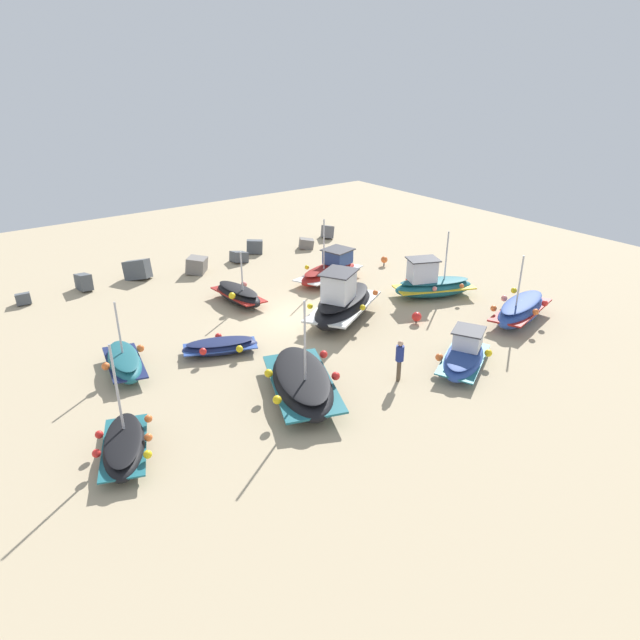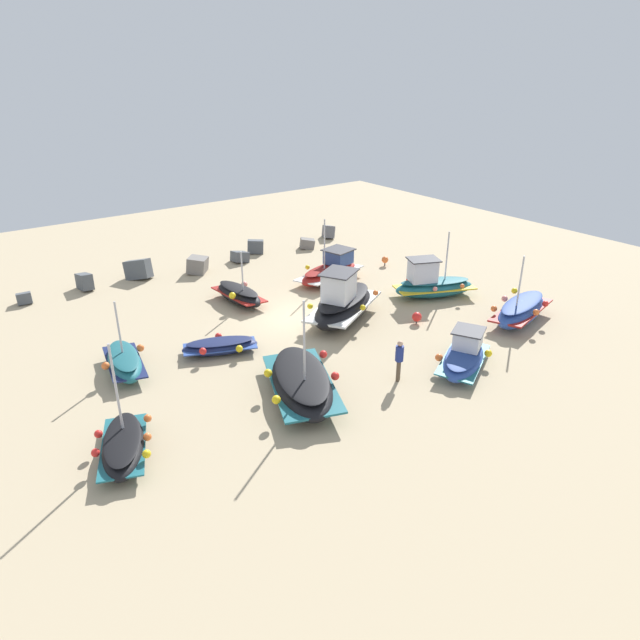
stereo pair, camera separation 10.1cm
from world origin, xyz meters
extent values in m
plane|color=tan|center=(0.00, 0.00, 0.00)|extent=(50.79, 50.79, 0.00)
ellipsoid|color=navy|center=(-4.73, -1.26, 0.29)|extent=(3.43, 2.33, 0.63)
cube|color=#2D4C9E|center=(-4.73, -1.26, 0.32)|extent=(3.32, 2.31, 0.09)
ellipsoid|color=#151E45|center=(-4.73, -1.26, 0.54)|extent=(3.01, 2.04, 0.13)
sphere|color=yellow|center=(-4.31, -2.20, 0.46)|extent=(0.30, 0.30, 0.30)
sphere|color=red|center=(-4.46, -0.60, 0.45)|extent=(0.30, 0.30, 0.30)
sphere|color=red|center=(-5.70, -1.64, 0.54)|extent=(0.30, 0.30, 0.30)
ellipsoid|color=#2D4C9E|center=(8.43, -6.87, 0.54)|extent=(4.62, 2.64, 1.17)
cube|color=maroon|center=(8.43, -6.87, 0.59)|extent=(4.45, 2.59, 0.19)
ellipsoid|color=navy|center=(8.43, -6.87, 0.99)|extent=(4.06, 2.27, 0.26)
cylinder|color=#B7B7BC|center=(7.67, -7.07, 2.28)|extent=(0.08, 0.08, 2.42)
sphere|color=orange|center=(7.02, -6.33, 0.84)|extent=(0.30, 0.30, 0.30)
sphere|color=orange|center=(8.06, -7.87, 0.93)|extent=(0.30, 0.30, 0.30)
sphere|color=#EA7F75|center=(8.21, -6.02, 0.96)|extent=(0.30, 0.30, 0.30)
sphere|color=red|center=(9.24, -7.56, 0.95)|extent=(0.30, 0.30, 0.30)
sphere|color=yellow|center=(9.39, -5.71, 0.99)|extent=(0.30, 0.30, 0.30)
ellipsoid|color=#1E6670|center=(7.46, -2.16, 0.47)|extent=(4.62, 3.29, 1.05)
cube|color=gold|center=(7.46, -2.16, 0.52)|extent=(4.47, 3.23, 0.19)
ellipsoid|color=#1A565F|center=(7.46, -2.16, 0.86)|extent=(4.05, 2.86, 0.24)
cube|color=silver|center=(6.78, -1.87, 1.52)|extent=(1.66, 1.49, 1.15)
cube|color=#333338|center=(6.78, -1.87, 2.12)|extent=(1.92, 1.73, 0.06)
cylinder|color=#B7B7BC|center=(7.97, -2.38, 2.23)|extent=(0.08, 0.08, 2.59)
sphere|color=orange|center=(8.12, -3.46, 0.83)|extent=(0.24, 0.24, 0.24)
sphere|color=red|center=(8.17, -1.46, 0.83)|extent=(0.24, 0.24, 0.24)
sphere|color=#EA7F75|center=(6.74, -2.86, 0.80)|extent=(0.24, 0.24, 0.24)
sphere|color=red|center=(6.79, -0.86, 0.71)|extent=(0.24, 0.24, 0.24)
ellipsoid|color=black|center=(-3.85, -6.13, 0.50)|extent=(3.87, 5.45, 1.10)
cube|color=#1E6670|center=(-3.85, -6.13, 0.55)|extent=(3.83, 5.28, 0.18)
ellipsoid|color=black|center=(-3.85, -6.13, 0.93)|extent=(3.38, 4.78, 0.25)
cylinder|color=#B7B7BC|center=(-4.06, -6.66, 2.54)|extent=(0.08, 0.08, 3.06)
sphere|color=yellow|center=(-5.43, -6.91, 0.79)|extent=(0.32, 0.32, 0.32)
sphere|color=red|center=(-2.93, -6.98, 0.91)|extent=(0.32, 0.32, 0.32)
sphere|color=yellow|center=(-4.76, -5.28, 0.87)|extent=(0.32, 0.32, 0.32)
sphere|color=red|center=(-2.26, -5.35, 0.90)|extent=(0.32, 0.32, 0.32)
ellipsoid|color=maroon|center=(4.37, 3.01, 0.43)|extent=(4.69, 2.81, 0.98)
cube|color=white|center=(4.37, 3.01, 0.47)|extent=(4.53, 2.78, 0.21)
ellipsoid|color=maroon|center=(4.37, 3.01, 0.79)|extent=(4.12, 2.43, 0.25)
cube|color=#2D4784|center=(5.16, 3.21, 1.25)|extent=(1.57, 1.54, 0.78)
cube|color=#333338|center=(5.16, 3.21, 1.67)|extent=(1.82, 1.78, 0.06)
cylinder|color=#B7B7BC|center=(3.94, 2.91, 2.27)|extent=(0.08, 0.08, 2.83)
sphere|color=yellow|center=(3.39, 3.78, 0.81)|extent=(0.26, 0.26, 0.26)
sphere|color=orange|center=(5.35, 2.25, 0.71)|extent=(0.26, 0.26, 0.26)
ellipsoid|color=black|center=(1.69, -1.66, 0.64)|extent=(5.38, 4.27, 1.37)
cube|color=white|center=(1.69, -1.66, 0.70)|extent=(5.22, 4.20, 0.20)
ellipsoid|color=black|center=(1.69, -1.66, 1.17)|extent=(4.72, 3.72, 0.29)
cube|color=white|center=(1.16, -1.94, 1.93)|extent=(1.88, 1.77, 1.32)
cube|color=#333338|center=(1.16, -1.94, 2.63)|extent=(2.18, 2.06, 0.06)
sphere|color=orange|center=(3.39, -2.04, 1.12)|extent=(0.27, 0.27, 0.27)
sphere|color=orange|center=(1.52, -0.44, 1.19)|extent=(0.27, 0.27, 0.27)
sphere|color=yellow|center=(1.86, -2.87, 1.01)|extent=(0.27, 0.27, 0.27)
sphere|color=yellow|center=(-0.01, -1.28, 1.00)|extent=(0.27, 0.27, 0.27)
ellipsoid|color=#1E6670|center=(-8.56, -0.43, 0.39)|extent=(1.86, 3.54, 0.86)
cube|color=navy|center=(-8.56, -0.43, 0.43)|extent=(1.85, 3.41, 0.13)
ellipsoid|color=#1A565F|center=(-8.56, -0.43, 0.73)|extent=(1.61, 3.11, 0.19)
cylinder|color=#B7B7BC|center=(-8.53, -0.26, 1.89)|extent=(0.08, 0.08, 2.19)
sphere|color=orange|center=(-7.72, 0.02, 0.62)|extent=(0.31, 0.31, 0.31)
sphere|color=orange|center=(-9.40, -0.88, 0.73)|extent=(0.31, 0.31, 0.31)
ellipsoid|color=#2D4C9E|center=(2.65, -8.30, 0.36)|extent=(3.99, 3.08, 0.80)
cube|color=#1E6670|center=(2.65, -8.30, 0.39)|extent=(3.87, 3.02, 0.15)
ellipsoid|color=navy|center=(2.65, -8.30, 0.66)|extent=(3.50, 2.68, 0.19)
cube|color=silver|center=(3.09, -8.06, 1.08)|extent=(1.46, 1.44, 0.74)
cube|color=#333338|center=(3.09, -8.06, 1.48)|extent=(1.69, 1.66, 0.06)
sphere|color=orange|center=(1.67, -7.85, 0.59)|extent=(0.31, 0.31, 0.31)
sphere|color=yellow|center=(3.63, -8.74, 0.55)|extent=(0.31, 0.31, 0.31)
ellipsoid|color=black|center=(-10.40, -5.76, 0.35)|extent=(2.46, 3.65, 0.71)
cube|color=#1E6670|center=(-10.40, -5.76, 0.38)|extent=(2.45, 3.54, 0.07)
ellipsoid|color=black|center=(-10.40, -5.76, 0.64)|extent=(2.16, 3.21, 0.12)
cylinder|color=#B7B7BC|center=(-10.21, -5.28, 2.21)|extent=(0.08, 0.08, 3.02)
sphere|color=orange|center=(-9.35, -5.15, 0.65)|extent=(0.26, 0.26, 0.26)
sphere|color=red|center=(-10.92, -5.04, 0.63)|extent=(0.26, 0.26, 0.26)
sphere|color=orange|center=(-9.70, -6.03, 0.58)|extent=(0.26, 0.26, 0.26)
sphere|color=red|center=(-11.27, -5.92, 0.61)|extent=(0.26, 0.26, 0.26)
sphere|color=yellow|center=(-10.05, -6.92, 0.63)|extent=(0.26, 0.26, 0.26)
ellipsoid|color=black|center=(-1.37, 3.20, 0.43)|extent=(1.61, 3.60, 0.94)
cube|color=maroon|center=(-1.37, 3.20, 0.47)|extent=(1.59, 3.46, 0.17)
ellipsoid|color=black|center=(-1.37, 3.20, 0.78)|extent=(1.37, 3.16, 0.22)
cylinder|color=#B7B7BC|center=(-1.33, 2.75, 1.87)|extent=(0.08, 0.08, 2.04)
sphere|color=yellow|center=(-2.08, 2.52, 0.79)|extent=(0.34, 0.34, 0.34)
sphere|color=#EA7F75|center=(-0.65, 3.87, 0.65)|extent=(0.34, 0.34, 0.34)
cylinder|color=brown|center=(-0.24, -7.50, 0.44)|extent=(0.14, 0.14, 0.87)
cylinder|color=brown|center=(-0.11, -7.41, 0.44)|extent=(0.14, 0.14, 0.87)
cylinder|color=navy|center=(-0.17, -7.46, 1.19)|extent=(0.32, 0.32, 0.63)
sphere|color=tan|center=(-0.17, -7.46, 1.61)|extent=(0.22, 0.22, 0.22)
cube|color=#4C5156|center=(-10.38, 9.70, 0.28)|extent=(0.78, 0.79, 0.68)
cube|color=#4C5156|center=(-7.26, 9.96, 0.43)|extent=(0.75, 1.38, 1.09)
cube|color=#4C5156|center=(-4.26, 9.88, 0.54)|extent=(1.52, 1.77, 1.43)
cube|color=slate|center=(-1.06, 8.82, 0.45)|extent=(1.69, 1.64, 1.09)
cube|color=#4C5156|center=(1.95, 9.13, 0.32)|extent=(1.08, 1.13, 0.90)
cube|color=#4C5156|center=(3.66, 10.11, 0.42)|extent=(1.36, 1.26, 0.98)
cube|color=slate|center=(6.97, 8.91, 0.32)|extent=(1.28, 1.17, 0.81)
cube|color=slate|center=(9.66, 10.12, 0.43)|extent=(1.20, 1.40, 1.15)
cylinder|color=#3F3F42|center=(4.25, -4.07, 0.05)|extent=(0.08, 0.08, 0.10)
sphere|color=red|center=(4.25, -4.07, 0.33)|extent=(0.46, 0.46, 0.46)
cylinder|color=#3F3F42|center=(8.75, 3.14, 0.09)|extent=(0.08, 0.08, 0.17)
sphere|color=orange|center=(8.75, 3.14, 0.38)|extent=(0.42, 0.42, 0.42)
camera|label=1|loc=(-14.04, -21.03, 11.32)|focal=31.60mm
camera|label=2|loc=(-13.96, -21.09, 11.32)|focal=31.60mm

